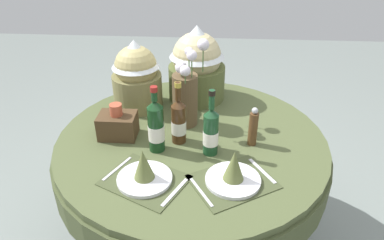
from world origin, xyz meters
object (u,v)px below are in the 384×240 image
(flower_vase, at_px, (186,94))
(woven_basket_side_left, at_px, (118,124))
(gift_tub_back_left, at_px, (136,73))
(wine_bottle_right, at_px, (211,131))
(pepper_mill, at_px, (253,128))
(wine_bottle_centre, at_px, (179,121))
(wine_bottle_left, at_px, (156,126))
(dining_table, at_px, (192,157))
(place_setting_left, at_px, (144,172))
(place_setting_right, at_px, (233,173))
(gift_tub_back_centre, at_px, (197,62))

(flower_vase, relative_size, woven_basket_side_left, 2.43)
(gift_tub_back_left, bearing_deg, wine_bottle_right, -45.70)
(pepper_mill, height_order, woven_basket_side_left, pepper_mill)
(wine_bottle_centre, relative_size, pepper_mill, 1.58)
(wine_bottle_left, bearing_deg, woven_basket_side_left, 154.02)
(gift_tub_back_left, bearing_deg, dining_table, -43.10)
(pepper_mill, bearing_deg, wine_bottle_centre, 179.99)
(place_setting_left, height_order, place_setting_right, same)
(wine_bottle_centre, xyz_separation_m, woven_basket_side_left, (-0.32, 0.03, -0.05))
(pepper_mill, bearing_deg, gift_tub_back_left, 150.77)
(gift_tub_back_centre, bearing_deg, woven_basket_side_left, -129.08)
(place_setting_left, bearing_deg, flower_vase, 74.25)
(wine_bottle_right, distance_m, pepper_mill, 0.23)
(wine_bottle_left, relative_size, wine_bottle_right, 1.01)
(dining_table, relative_size, wine_bottle_right, 4.21)
(pepper_mill, bearing_deg, wine_bottle_left, -170.47)
(wine_bottle_centre, relative_size, woven_basket_side_left, 1.72)
(pepper_mill, distance_m, gift_tub_back_centre, 0.60)
(wine_bottle_left, xyz_separation_m, gift_tub_back_left, (-0.18, 0.44, 0.08))
(place_setting_left, relative_size, woven_basket_side_left, 2.21)
(dining_table, bearing_deg, gift_tub_back_centre, 90.05)
(flower_vase, bearing_deg, wine_bottle_right, -62.39)
(place_setting_right, xyz_separation_m, wine_bottle_centre, (-0.26, 0.30, 0.07))
(wine_bottle_right, bearing_deg, gift_tub_back_left, 134.30)
(place_setting_right, bearing_deg, place_setting_left, -177.25)
(flower_vase, bearing_deg, place_setting_left, -105.75)
(dining_table, bearing_deg, place_setting_right, -59.28)
(pepper_mill, bearing_deg, wine_bottle_right, -156.82)
(dining_table, bearing_deg, pepper_mill, -8.19)
(gift_tub_back_centre, bearing_deg, wine_bottle_centre, -96.97)
(dining_table, xyz_separation_m, gift_tub_back_centre, (-0.00, 0.45, 0.37))
(place_setting_left, distance_m, gift_tub_back_centre, 0.85)
(wine_bottle_right, relative_size, gift_tub_back_left, 0.83)
(gift_tub_back_left, xyz_separation_m, woven_basket_side_left, (-0.04, -0.33, -0.14))
(wine_bottle_right, height_order, gift_tub_back_centre, gift_tub_back_centre)
(dining_table, distance_m, place_setting_right, 0.44)
(wine_bottle_centre, bearing_deg, gift_tub_back_left, 127.61)
(dining_table, relative_size, wine_bottle_left, 4.16)
(dining_table, bearing_deg, wine_bottle_right, -52.97)
(flower_vase, distance_m, wine_bottle_left, 0.29)
(wine_bottle_left, distance_m, wine_bottle_right, 0.26)
(place_setting_right, distance_m, gift_tub_back_centre, 0.84)
(gift_tub_back_left, distance_m, woven_basket_side_left, 0.36)
(woven_basket_side_left, bearing_deg, dining_table, 2.48)
(pepper_mill, relative_size, woven_basket_side_left, 1.09)
(place_setting_left, distance_m, gift_tub_back_left, 0.71)
(gift_tub_back_centre, bearing_deg, place_setting_right, -75.54)
(wine_bottle_centre, bearing_deg, wine_bottle_left, -141.85)
(wine_bottle_centre, bearing_deg, woven_basket_side_left, 175.02)
(wine_bottle_left, height_order, pepper_mill, wine_bottle_left)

